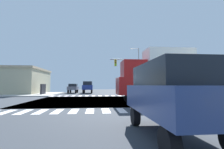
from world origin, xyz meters
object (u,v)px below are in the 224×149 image
bank_building (3,81)px  suv_nearside_1 (88,86)px  box_truck_trailing_1 (159,75)px  traffic_signal_mast (136,67)px  suv_crossing_3 (170,92)px  sedan_middle_2 (73,88)px  street_lamp (138,66)px

bank_building → suv_nearside_1: bank_building is taller
bank_building → suv_nearside_1: size_ratio=3.52×
bank_building → box_truck_trailing_1: size_ratio=2.25×
suv_nearside_1 → traffic_signal_mast: bearing=134.6°
traffic_signal_mast → box_truck_trailing_1: (-0.58, -10.97, -1.90)m
suv_nearside_1 → box_truck_trailing_1: (7.31, -18.97, 1.17)m
box_truck_trailing_1 → suv_crossing_3: bearing=160.3°
traffic_signal_mast → sedan_middle_2: (-10.88, 8.77, -3.35)m
bank_building → sedan_middle_2: bank_building is taller
suv_nearside_1 → suv_crossing_3: size_ratio=1.00×
traffic_signal_mast → sedan_middle_2: size_ratio=1.60×
bank_building → suv_nearside_1: 15.85m
bank_building → suv_crossing_3: (19.81, -27.71, -0.99)m
traffic_signal_mast → box_truck_trailing_1: size_ratio=0.96×
bank_building → sedan_middle_2: 12.94m
traffic_signal_mast → suv_nearside_1: bearing=134.6°
bank_building → suv_nearside_1: bearing=1.9°
box_truck_trailing_1 → sedan_middle_2: size_ratio=1.67×
box_truck_trailing_1 → sedan_middle_2: bearing=27.6°
suv_crossing_3 → sedan_middle_2: (-7.00, 29.00, -0.28)m
traffic_signal_mast → suv_crossing_3: bearing=-100.9°
street_lamp → box_truck_trailing_1: bearing=-98.6°
bank_building → suv_crossing_3: 34.08m
suv_nearside_1 → sedan_middle_2: 3.11m
traffic_signal_mast → street_lamp: street_lamp is taller
traffic_signal_mast → street_lamp: (2.18, 7.35, 0.94)m
suv_nearside_1 → sedan_middle_2: (-3.00, 0.77, -0.28)m
bank_building → suv_crossing_3: bank_building is taller
suv_nearside_1 → suv_crossing_3: 28.51m
street_lamp → traffic_signal_mast: bearing=-106.5°
bank_building → box_truck_trailing_1: (23.12, -18.46, 0.18)m
suv_nearside_1 → bank_building: bearing=1.9°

